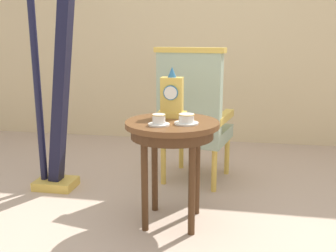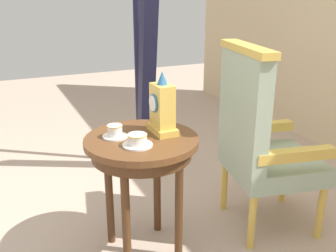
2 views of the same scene
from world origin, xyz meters
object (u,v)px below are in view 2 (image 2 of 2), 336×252
(mantel_clock, at_px, (162,109))
(harp, at_px, (144,82))
(side_table, at_px, (142,154))
(teacup_right, at_px, (137,141))
(teacup_left, at_px, (115,132))
(armchair, at_px, (260,138))

(mantel_clock, height_order, harp, harp)
(side_table, relative_size, teacup_right, 4.62)
(teacup_left, bearing_deg, armchair, 82.27)
(teacup_right, relative_size, harp, 0.08)
(teacup_left, height_order, teacup_right, teacup_left)
(harp, bearing_deg, armchair, 16.33)
(teacup_left, distance_m, harp, 1.09)
(mantel_clock, relative_size, armchair, 0.29)
(mantel_clock, distance_m, armchair, 0.65)
(teacup_right, height_order, armchair, armchair)
(side_table, bearing_deg, teacup_right, -30.52)
(side_table, distance_m, teacup_left, 0.18)
(armchair, relative_size, harp, 0.63)
(teacup_right, xyz_separation_m, harp, (-1.11, 0.47, 0.02))
(teacup_left, distance_m, mantel_clock, 0.28)
(teacup_right, distance_m, harp, 1.21)
(teacup_right, height_order, mantel_clock, mantel_clock)
(teacup_left, height_order, harp, harp)
(side_table, xyz_separation_m, mantel_clock, (-0.02, 0.13, 0.23))
(teacup_right, xyz_separation_m, armchair, (-0.04, 0.78, -0.13))
(teacup_right, xyz_separation_m, mantel_clock, (-0.12, 0.19, 0.11))
(teacup_right, bearing_deg, harp, 156.94)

